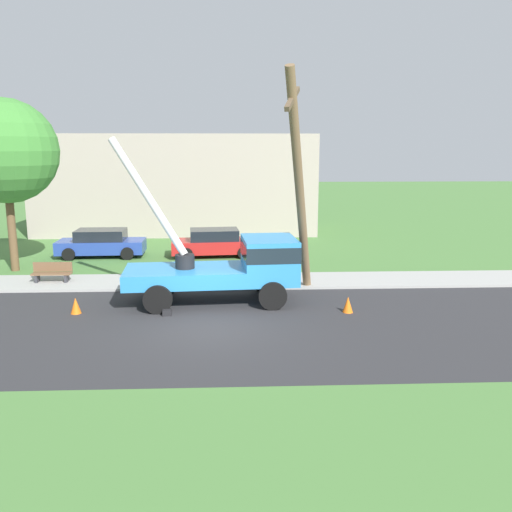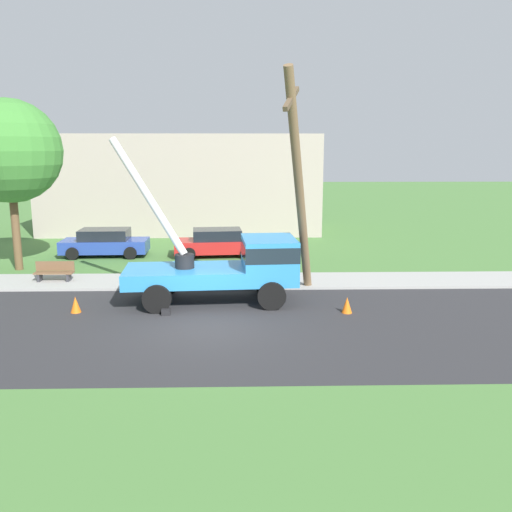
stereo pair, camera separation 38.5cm
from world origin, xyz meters
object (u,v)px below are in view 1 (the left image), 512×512
traffic_cone_behind (76,306)px  parked_sedan_blue (101,243)px  park_bench (52,273)px  leaning_utility_pole (299,187)px  traffic_cone_ahead (348,305)px  utility_truck (234,264)px  parked_sedan_red (214,243)px  roadside_tree_near (5,151)px

traffic_cone_behind → parked_sedan_blue: parked_sedan_blue is taller
traffic_cone_behind → park_bench: 4.70m
leaning_utility_pole → traffic_cone_behind: bearing=-170.1°
traffic_cone_ahead → parked_sedan_blue: (-10.76, 10.18, 0.43)m
parked_sedan_blue → park_bench: (-0.71, -5.71, -0.25)m
utility_truck → parked_sedan_blue: size_ratio=1.56×
parked_sedan_red → roadside_tree_near: bearing=-162.0°
parked_sedan_blue → park_bench: 5.76m
utility_truck → parked_sedan_blue: 11.02m
park_bench → parked_sedan_blue: bearing=82.9°
park_bench → roadside_tree_near: bearing=134.2°
parked_sedan_blue → traffic_cone_behind: bearing=-81.9°
traffic_cone_behind → parked_sedan_blue: (-1.41, 9.90, 0.43)m
traffic_cone_ahead → parked_sedan_red: (-4.91, 10.03, 0.43)m
utility_truck → leaning_utility_pole: 3.66m
parked_sedan_blue → traffic_cone_ahead: bearing=-43.4°
traffic_cone_ahead → parked_sedan_blue: 14.81m
parked_sedan_red → parked_sedan_blue: bearing=178.6°
utility_truck → parked_sedan_red: (-1.00, 8.46, -0.70)m
parked_sedan_blue → parked_sedan_red: 5.85m
parked_sedan_blue → parked_sedan_red: size_ratio=0.98×
roadside_tree_near → traffic_cone_behind: bearing=-55.6°
traffic_cone_ahead → roadside_tree_near: roadside_tree_near is taller
traffic_cone_behind → parked_sedan_blue: 10.01m
parked_sedan_red → park_bench: bearing=-139.7°
park_bench → roadside_tree_near: 6.14m
parked_sedan_red → utility_truck: bearing=-83.3°
leaning_utility_pole → traffic_cone_behind: 8.83m
parked_sedan_red → park_bench: 8.60m
utility_truck → leaning_utility_pole: leaning_utility_pole is taller
leaning_utility_pole → traffic_cone_behind: leaning_utility_pole is taller
leaning_utility_pole → roadside_tree_near: bearing=156.4°
utility_truck → parked_sedan_red: bearing=96.7°
traffic_cone_behind → park_bench: park_bench is taller
park_bench → traffic_cone_behind: bearing=-63.2°
utility_truck → park_bench: size_ratio=4.32×
traffic_cone_ahead → roadside_tree_near: bearing=153.2°
parked_sedan_red → park_bench: size_ratio=2.84×
parked_sedan_red → park_bench: parked_sedan_red is taller
parked_sedan_red → roadside_tree_near: (-9.09, -2.96, 4.70)m
parked_sedan_red → roadside_tree_near: 10.65m
parked_sedan_blue → roadside_tree_near: bearing=-136.2°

